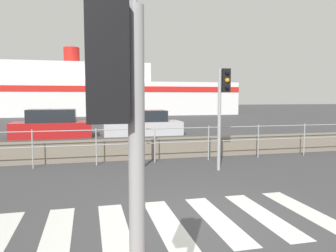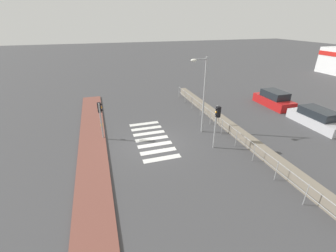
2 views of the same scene
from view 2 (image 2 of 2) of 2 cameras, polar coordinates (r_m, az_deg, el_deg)
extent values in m
plane|color=#424244|center=(15.60, -3.40, -4.62)|extent=(160.00, 160.00, 0.00)
cube|color=brown|center=(15.27, -18.58, -6.48)|extent=(24.00, 1.80, 0.12)
cube|color=silver|center=(18.67, -6.08, 0.57)|extent=(0.45, 2.40, 0.01)
cube|color=silver|center=(17.87, -5.49, -0.58)|extent=(0.45, 2.40, 0.01)
cube|color=silver|center=(17.08, -4.84, -1.84)|extent=(0.45, 2.40, 0.01)
cube|color=silver|center=(16.30, -4.12, -3.22)|extent=(0.45, 2.40, 0.01)
cube|color=silver|center=(15.53, -3.34, -4.73)|extent=(0.45, 2.40, 0.01)
cube|color=silver|center=(14.78, -2.47, -6.40)|extent=(0.45, 2.40, 0.01)
cube|color=silver|center=(14.05, -1.50, -8.24)|extent=(0.45, 2.40, 0.01)
cube|color=slate|center=(17.69, 15.93, -0.57)|extent=(20.89, 0.55, 0.69)
cylinder|color=#9EA0A3|center=(16.92, 13.74, 1.44)|extent=(18.80, 0.03, 0.03)
cylinder|color=#9EA0A3|center=(17.12, 13.58, -0.02)|extent=(18.80, 0.03, 0.03)
cylinder|color=#9EA0A3|center=(25.09, 2.80, 8.63)|extent=(0.04, 0.04, 1.19)
cylinder|color=#9EA0A3|center=(23.42, 4.38, 7.37)|extent=(0.04, 0.04, 1.19)
cylinder|color=#9EA0A3|center=(21.77, 6.19, 5.90)|extent=(0.04, 0.04, 1.19)
cylinder|color=#9EA0A3|center=(20.17, 8.28, 4.18)|extent=(0.04, 0.04, 1.19)
cylinder|color=#9EA0A3|center=(18.62, 10.71, 2.17)|extent=(0.04, 0.04, 1.19)
cylinder|color=#9EA0A3|center=(17.14, 13.56, -0.20)|extent=(0.04, 0.04, 1.19)
cylinder|color=#9EA0A3|center=(15.74, 16.94, -3.00)|extent=(0.04, 0.04, 1.19)
cylinder|color=#9EA0A3|center=(14.46, 20.97, -6.31)|extent=(0.04, 0.04, 1.19)
cylinder|color=#9EA0A3|center=(13.31, 25.81, -10.19)|extent=(0.04, 0.04, 1.19)
cylinder|color=#9EA0A3|center=(12.35, 31.64, -14.64)|extent=(0.04, 0.04, 1.19)
cylinder|color=#9EA0A3|center=(16.31, -16.60, 1.00)|extent=(0.10, 0.10, 2.70)
cube|color=black|center=(16.10, -17.06, 4.51)|extent=(0.24, 0.24, 0.68)
sphere|color=black|center=(16.03, -16.66, 5.28)|extent=(0.13, 0.13, 0.13)
sphere|color=orange|center=(16.10, -16.57, 4.57)|extent=(0.13, 0.13, 0.13)
sphere|color=black|center=(16.17, -16.48, 3.88)|extent=(0.13, 0.13, 0.13)
cube|color=yellow|center=(16.53, -16.49, 0.21)|extent=(0.10, 0.14, 0.18)
cylinder|color=#9EA0A3|center=(14.78, 11.89, -0.40)|extent=(0.10, 0.10, 2.98)
cube|color=black|center=(14.20, 12.62, 3.52)|extent=(0.24, 0.24, 0.68)
sphere|color=black|center=(14.06, 12.21, 4.26)|extent=(0.13, 0.13, 0.13)
sphere|color=orange|center=(14.13, 12.13, 3.46)|extent=(0.13, 0.13, 0.13)
sphere|color=black|center=(14.21, 12.05, 2.67)|extent=(0.13, 0.13, 0.13)
cylinder|color=#9EA0A3|center=(16.42, 9.13, 7.33)|extent=(0.12, 0.12, 5.58)
cylinder|color=#9EA0A3|center=(15.62, 8.20, 16.46)|extent=(0.07, 0.94, 0.07)
ellipsoid|color=silver|center=(15.43, 6.54, 16.25)|extent=(0.32, 0.42, 0.19)
cube|color=#B21919|center=(24.84, 25.20, 5.62)|extent=(4.11, 1.80, 0.83)
cube|color=#1E2328|center=(24.63, 25.52, 7.26)|extent=(2.47, 1.58, 0.68)
cube|color=#BCBCC1|center=(21.75, 33.46, 1.07)|extent=(4.42, 1.79, 0.77)
cube|color=#1E2328|center=(21.52, 33.90, 2.77)|extent=(2.65, 1.57, 0.63)
camera|label=1|loc=(16.40, -23.71, 3.12)|focal=35.00mm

